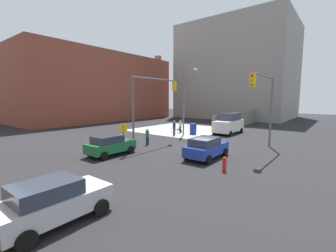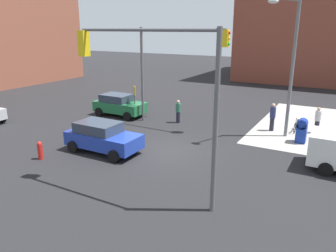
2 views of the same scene
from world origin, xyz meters
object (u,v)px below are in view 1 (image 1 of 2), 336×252
Objects in this scene: traffic_signal_nw_corner at (152,97)px; pedestrian_walking_north at (147,136)px; traffic_signal_se_corner at (265,97)px; mailbox_blue at (193,128)px; sedan_silver at (53,201)px; pedestrian_waiting at (180,126)px; fire_hydrant at (224,164)px; coupe_green at (110,145)px; bicycle_at_crosswalk at (101,149)px; pedestrian_crossing at (174,128)px; street_lamp_corner at (185,97)px; van_white_delivery at (229,124)px; smokestack at (158,86)px; bicycle_leaning_on_fence at (176,131)px; coupe_blue at (206,147)px.

traffic_signal_nw_corner is 3.91m from pedestrian_walking_north.
mailbox_blue is (4.05, 9.50, -3.90)m from traffic_signal_se_corner.
traffic_signal_se_corner is at bearing -9.56° from sedan_silver.
traffic_signal_nw_corner reaches higher than pedestrian_waiting.
fire_hydrant is at bearing -140.60° from mailbox_blue.
coupe_green is 2.23× the size of bicycle_at_crosswalk.
pedestrian_crossing is 1.12× the size of pedestrian_walking_north.
mailbox_blue is at bearing 131.33° from pedestrian_crossing.
coupe_green is 2.32× the size of pedestrian_waiting.
street_lamp_corner is 1.48× the size of van_white_delivery.
pedestrian_crossing is 6.34m from pedestrian_walking_north.
smokestack reaches higher than pedestrian_walking_north.
smokestack is 34.19m from street_lamp_corner.
street_lamp_corner is 14.57m from fire_hydrant.
van_white_delivery is (14.80, 6.00, 0.79)m from fire_hydrant.
smokestack is 40.05m from pedestrian_walking_north.
sedan_silver is at bearing 12.11° from pedestrian_crossing.
bicycle_leaning_on_fence is (10.60, 11.40, -0.14)m from fire_hydrant.
fire_hydrant is 0.52× the size of pedestrian_crossing.
coupe_green reaches higher than mailbox_blue.
bicycle_leaning_on_fence is (7.64, 2.70, -4.34)m from traffic_signal_nw_corner.
traffic_signal_se_corner is 10.47m from van_white_delivery.
smokestack reaches higher than pedestrian_waiting.
pedestrian_waiting is 0.96× the size of bicycle_leaning_on_fence.
pedestrian_waiting is (8.84, 2.90, -3.81)m from traffic_signal_nw_corner.
smokestack is 9.28× the size of pedestrian_waiting.
pedestrian_waiting is 1.33m from bicycle_leaning_on_fence.
bicycle_at_crosswalk is at bearing 130.46° from traffic_signal_se_corner.
sedan_silver is 10.81m from bicycle_at_crosswalk.
coupe_blue reaches higher than mailbox_blue.
coupe_blue is at bearing 49.30° from fire_hydrant.
bicycle_leaning_on_fence is (-23.06, -22.80, -7.47)m from smokestack.
mailbox_blue is at bearing -103.21° from pedestrian_waiting.
street_lamp_corner reaches higher than van_white_delivery.
fire_hydrant is at bearing -134.55° from smokestack.
coupe_blue is at bearing -143.34° from mailbox_blue.
bicycle_at_crosswalk is at bearing 177.39° from street_lamp_corner.
coupe_green is at bearing -2.78° from pedestrian_crossing.
traffic_signal_nw_corner is 1.59× the size of coupe_blue.
street_lamp_corner is 8.05m from pedestrian_walking_north.
fire_hydrant is (-11.20, -9.20, -0.28)m from mailbox_blue.
traffic_signal_se_corner is at bearing 67.66° from pedestrian_crossing.
smokestack is 4.04× the size of sedan_silver.
traffic_signal_nw_corner reaches higher than mailbox_blue.
smokestack is 34.34m from mailbox_blue.
traffic_signal_se_corner is at bearing -28.01° from coupe_blue.
traffic_signal_se_corner is at bearing -127.54° from smokestack.
traffic_signal_nw_corner is 3.71× the size of bicycle_at_crosswalk.
pedestrian_waiting reaches higher than sedan_silver.
bicycle_at_crosswalk is (-35.46, -24.00, -7.47)m from smokestack.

